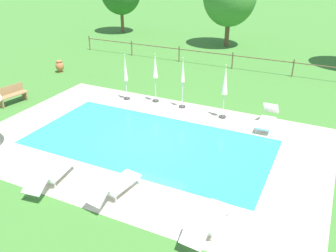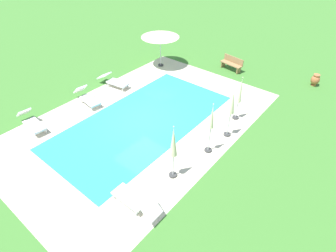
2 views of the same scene
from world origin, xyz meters
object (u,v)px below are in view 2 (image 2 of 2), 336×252
at_px(sun_lounger_north_far, 114,81).
at_px(patio_umbrella_closed_row_mid_east, 211,122).
at_px(sun_lounger_north_end, 31,122).
at_px(patio_umbrella_closed_row_centre, 173,145).
at_px(terracotta_urn_near_fence, 315,80).
at_px(sun_lounger_north_near_steps, 135,200).
at_px(patio_umbrella_open_foreground, 160,35).
at_px(patio_umbrella_closed_row_west, 240,94).
at_px(patio_umbrella_closed_row_mid_west, 232,106).
at_px(wooden_bench_lawn_side, 232,63).
at_px(sun_lounger_north_mid, 87,97).

xyz_separation_m(sun_lounger_north_far, patio_umbrella_closed_row_mid_east, (1.27, 7.44, 1.19)).
bearing_deg(sun_lounger_north_end, patio_umbrella_closed_row_centre, 104.72).
bearing_deg(terracotta_urn_near_fence, sun_lounger_north_near_steps, -9.35).
distance_m(patio_umbrella_closed_row_centre, terracotta_urn_near_fence, 11.25).
bearing_deg(patio_umbrella_closed_row_centre, sun_lounger_north_end, -75.28).
distance_m(patio_umbrella_open_foreground, patio_umbrella_closed_row_centre, 10.01).
bearing_deg(patio_umbrella_closed_row_centre, sun_lounger_north_near_steps, -2.64).
bearing_deg(sun_lounger_north_far, terracotta_urn_near_fence, 129.72).
xyz_separation_m(patio_umbrella_closed_row_west, patio_umbrella_closed_row_mid_east, (2.92, 0.25, 0.12)).
bearing_deg(patio_umbrella_closed_row_centre, sun_lounger_north_far, -115.11).
distance_m(patio_umbrella_closed_row_mid_west, terracotta_urn_near_fence, 7.72).
bearing_deg(patio_umbrella_closed_row_mid_east, sun_lounger_north_near_steps, -5.27).
distance_m(sun_lounger_north_far, wooden_bench_lawn_side, 7.72).
xyz_separation_m(patio_umbrella_closed_row_west, patio_umbrella_closed_row_centre, (5.01, -0.04, 0.20)).
bearing_deg(wooden_bench_lawn_side, patio_umbrella_closed_row_west, 31.19).
height_order(sun_lounger_north_mid, patio_umbrella_closed_row_mid_east, patio_umbrella_closed_row_mid_east).
xyz_separation_m(sun_lounger_north_mid, patio_umbrella_closed_row_centre, (1.19, 6.84, 1.24)).
xyz_separation_m(sun_lounger_north_far, wooden_bench_lawn_side, (-6.39, 4.32, 0.11)).
bearing_deg(sun_lounger_north_near_steps, sun_lounger_north_far, -126.98).
xyz_separation_m(sun_lounger_north_far, patio_umbrella_closed_row_west, (-1.65, 7.19, 1.06)).
relative_size(sun_lounger_north_near_steps, sun_lounger_north_end, 0.96).
height_order(sun_lounger_north_end, patio_umbrella_open_foreground, patio_umbrella_open_foreground).
bearing_deg(sun_lounger_north_end, sun_lounger_north_far, -179.30).
bearing_deg(patio_umbrella_closed_row_mid_east, patio_umbrella_closed_row_centre, -7.73).
bearing_deg(patio_umbrella_closed_row_west, patio_umbrella_closed_row_centre, -0.42).
distance_m(sun_lounger_north_mid, wooden_bench_lawn_side, 9.45).
distance_m(sun_lounger_north_end, patio_umbrella_closed_row_mid_west, 9.31).
bearing_deg(wooden_bench_lawn_side, patio_umbrella_closed_row_centre, 16.21).
height_order(sun_lounger_north_far, patio_umbrella_closed_row_mid_east, patio_umbrella_closed_row_mid_east).
distance_m(sun_lounger_north_end, terracotta_urn_near_fence, 15.78).
relative_size(sun_lounger_north_far, terracotta_urn_near_fence, 2.94).
bearing_deg(patio_umbrella_closed_row_mid_east, terracotta_urn_near_fence, 168.82).
xyz_separation_m(patio_umbrella_closed_row_mid_west, patio_umbrella_closed_row_centre, (3.56, -0.38, 0.00)).
height_order(sun_lounger_north_near_steps, sun_lounger_north_end, sun_lounger_north_near_steps).
relative_size(sun_lounger_north_far, patio_umbrella_closed_row_mid_east, 0.87).
relative_size(patio_umbrella_closed_row_mid_west, wooden_bench_lawn_side, 1.55).
relative_size(patio_umbrella_closed_row_mid_east, terracotta_urn_near_fence, 3.38).
relative_size(patio_umbrella_open_foreground, patio_umbrella_closed_row_west, 1.06).
relative_size(sun_lounger_north_near_steps, patio_umbrella_closed_row_west, 0.84).
relative_size(sun_lounger_north_end, terracotta_urn_near_fence, 2.82).
relative_size(sun_lounger_north_end, wooden_bench_lawn_side, 1.31).
bearing_deg(patio_umbrella_open_foreground, patio_umbrella_closed_row_west, 71.79).
bearing_deg(patio_umbrella_closed_row_west, sun_lounger_north_far, -77.05).
bearing_deg(patio_umbrella_closed_row_mid_west, patio_umbrella_closed_row_centre, -6.09).
bearing_deg(patio_umbrella_closed_row_centre, sun_lounger_north_mid, -99.85).
xyz_separation_m(patio_umbrella_closed_row_mid_west, wooden_bench_lawn_side, (-6.19, -3.21, -1.15)).
xyz_separation_m(sun_lounger_north_near_steps, patio_umbrella_closed_row_mid_east, (-4.05, 0.37, 1.16)).
bearing_deg(sun_lounger_north_far, patio_umbrella_closed_row_mid_east, 80.33).
relative_size(sun_lounger_north_end, patio_umbrella_closed_row_mid_east, 0.83).
bearing_deg(terracotta_urn_near_fence, wooden_bench_lawn_side, -75.62).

